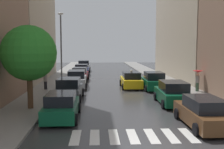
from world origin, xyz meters
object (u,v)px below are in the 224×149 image
parked_car_right_second (173,94)px  parked_car_left_nearest (61,107)px  parked_car_left_second (69,89)px  taxi_midroad (131,80)px  street_tree_left (29,53)px  parked_car_left_third (77,80)px  parked_car_right_nearest (203,113)px  pedestrian_foreground (198,76)px  parked_car_left_sixth (84,66)px  pedestrian_near_tree (45,75)px  parked_car_right_third (154,81)px  parked_car_left_fifth (82,70)px  lamp_post_left (61,43)px  parked_car_left_fourth (80,74)px

parked_car_right_second → parked_car_left_nearest: bearing=117.2°
parked_car_left_second → taxi_midroad: size_ratio=0.97×
street_tree_left → parked_car_left_third: bearing=76.5°
parked_car_left_second → taxi_midroad: (5.68, 5.80, -0.04)m
parked_car_right_nearest → parked_car_right_second: size_ratio=1.03×
parked_car_left_third → parked_car_right_nearest: size_ratio=1.02×
parked_car_left_third → pedestrian_foreground: 11.76m
parked_car_left_sixth → parked_car_left_second: bearing=179.4°
parked_car_right_second → pedestrian_near_tree: (-10.37, 6.61, 0.69)m
parked_car_right_second → pedestrian_foreground: (3.59, 4.81, 0.70)m
parked_car_left_nearest → parked_car_left_sixth: (-0.08, 29.92, 0.10)m
parked_car_right_second → street_tree_left: size_ratio=0.84×
parked_car_right_nearest → parked_car_right_third: 12.31m
parked_car_left_fifth → parked_car_right_third: size_ratio=1.09×
parked_car_right_nearest → street_tree_left: street_tree_left is taller
parked_car_right_nearest → lamp_post_left: size_ratio=0.62×
parked_car_left_sixth → parked_car_right_third: size_ratio=1.05×
parked_car_left_fifth → parked_car_left_sixth: parked_car_left_sixth is taller
pedestrian_near_tree → street_tree_left: size_ratio=0.34×
parked_car_left_sixth → pedestrian_near_tree: 19.88m
parked_car_right_nearest → parked_car_left_third: bearing=28.0°
parked_car_left_fourth → taxi_midroad: bearing=-135.0°
parked_car_left_nearest → parked_car_left_sixth: bearing=-0.2°
parked_car_left_fifth → lamp_post_left: lamp_post_left is taller
lamp_post_left → parked_car_left_fifth: bearing=79.5°
pedestrian_foreground → lamp_post_left: (-12.97, 6.03, 3.01)m
parked_car_left_nearest → pedestrian_foreground: 14.03m
parked_car_left_sixth → parked_car_right_nearest: 32.84m
parked_car_right_nearest → taxi_midroad: (-2.12, 13.75, 0.02)m
parked_car_left_third → parked_car_right_nearest: (7.63, -14.10, -0.08)m
taxi_midroad → pedestrian_foreground: bearing=-120.2°
parked_car_left_fifth → taxi_midroad: (5.64, -11.76, 0.01)m
parked_car_left_fifth → taxi_midroad: taxi_midroad is taller
parked_car_right_second → parked_car_left_third: bearing=43.4°
parked_car_left_nearest → pedestrian_foreground: pedestrian_foreground is taller
parked_car_left_fifth → pedestrian_near_tree: 13.57m
parked_car_left_second → parked_car_right_second: bearing=-105.3°
parked_car_left_fourth → parked_car_left_third: bearing=-177.9°
parked_car_left_fifth → street_tree_left: (-2.22, -21.21, 3.02)m
parked_car_left_nearest → pedestrian_foreground: bearing=-53.3°
parked_car_left_sixth → parked_car_right_third: parked_car_left_sixth is taller
parked_car_left_third → parked_car_right_nearest: 16.03m
parked_car_left_sixth → pedestrian_foreground: size_ratio=2.33×
parked_car_left_fourth → parked_car_right_nearest: size_ratio=0.90×
lamp_post_left → pedestrian_foreground: bearing=-24.9°
parked_car_left_sixth → parked_car_right_nearest: parked_car_left_sixth is taller
parked_car_right_second → pedestrian_foreground: size_ratio=2.44×
parked_car_left_third → parked_car_left_sixth: 17.81m
taxi_midroad → parked_car_right_nearest: bearing=-170.9°
parked_car_right_second → lamp_post_left: lamp_post_left is taller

